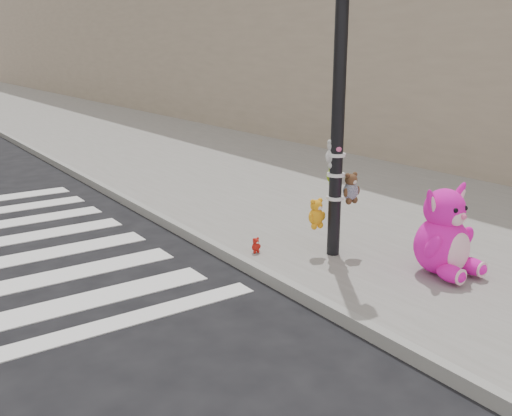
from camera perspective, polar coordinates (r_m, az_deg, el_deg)
ground at (r=4.82m, az=-1.39°, el=-18.38°), size 120.00×120.00×0.00m
sidewalk_near at (r=15.39m, az=-6.42°, el=5.61°), size 7.00×80.00×0.14m
curb_edge at (r=14.11m, az=-18.84°, el=3.97°), size 0.12×80.00×0.15m
signal_pole at (r=7.11m, az=8.15°, el=8.03°), size 0.69×0.48×4.00m
pink_bunny at (r=6.99m, az=18.32°, el=-2.83°), size 0.77×0.79×1.09m
red_teddy at (r=7.41m, az=-0.02°, el=-3.75°), size 0.14×0.10×0.21m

